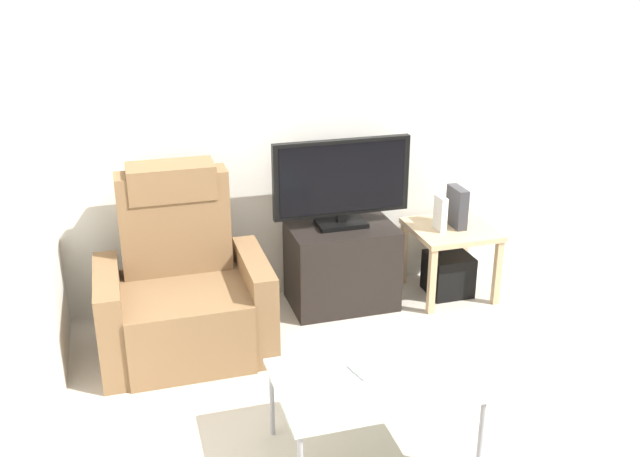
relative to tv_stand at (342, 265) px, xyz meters
The scene contains 12 objects.
ground_plane 0.89m from the tv_stand, 83.66° to the right, with size 6.40×6.40×0.00m, color #B2A899.
wall_back 1.07m from the tv_stand, 72.46° to the left, with size 6.40×0.06×2.60m, color silver.
wall_side 2.22m from the tv_stand, 154.92° to the right, with size 0.06×4.48×2.60m, color silver.
tv_stand is the anchor object (origin of this frame).
television 0.58m from the tv_stand, 90.00° to the left, with size 0.90×0.20×0.58m.
recliner_armchair 1.11m from the tv_stand, 166.37° to the right, with size 0.98×0.78×1.08m.
side_table 0.77m from the tv_stand, ahead, with size 0.54×0.54×0.49m.
subwoofer_box 0.77m from the tv_stand, ahead, with size 0.29×0.29×0.29m, color black.
book_upright 0.74m from the tv_stand, ahead, with size 0.04×0.13×0.23m, color white.
game_console 0.87m from the tv_stand, ahead, with size 0.07×0.20×0.27m, color #333338.
coffee_table 1.55m from the tv_stand, 102.69° to the right, with size 0.90×0.60×0.42m.
cell_phone 1.50m from the tv_stand, 104.59° to the right, with size 0.07×0.15×0.01m, color #B7B7BC.
Camera 1 is at (-1.45, -3.26, 2.26)m, focal length 40.08 mm.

